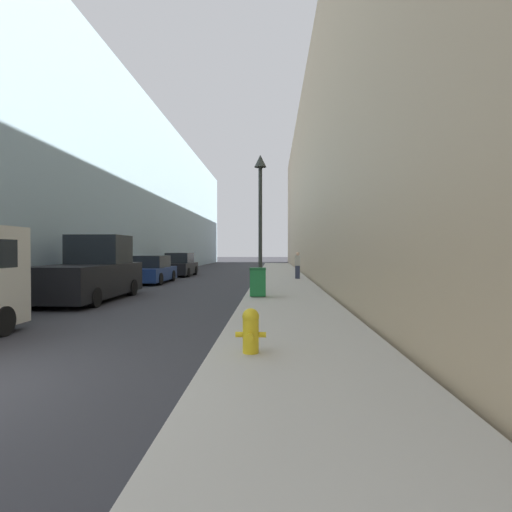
{
  "coord_description": "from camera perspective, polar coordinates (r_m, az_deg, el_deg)",
  "views": [
    {
      "loc": [
        4.52,
        -4.56,
        1.83
      ],
      "look_at": [
        3.57,
        17.42,
        1.5
      ],
      "focal_mm": 28.0,
      "sensor_mm": 36.0,
      "label": 1
    }
  ],
  "objects": [
    {
      "name": "trash_bin",
      "position": [
        14.64,
        0.28,
        -3.7
      ],
      "size": [
        0.58,
        0.62,
        1.06
      ],
      "color": "#1E7538",
      "rests_on": "sidewalk_right"
    },
    {
      "name": "sidewalk_right",
      "position": [
        22.64,
        3.8,
        -3.62
      ],
      "size": [
        3.18,
        60.0,
        0.12
      ],
      "color": "#B7B2A8",
      "rests_on": "ground"
    },
    {
      "name": "pedestrian_on_sidewalk",
      "position": [
        23.93,
        5.95,
        -1.33
      ],
      "size": [
        0.32,
        0.21,
        1.59
      ],
      "color": "#2D3347",
      "rests_on": "sidewalk_right"
    },
    {
      "name": "fire_hydrant",
      "position": [
        6.72,
        -0.77,
        -10.45
      ],
      "size": [
        0.51,
        0.39,
        0.74
      ],
      "color": "yellow",
      "rests_on": "sidewalk_right"
    },
    {
      "name": "pickup_truck",
      "position": [
        15.8,
        -22.55,
        -2.31
      ],
      "size": [
        2.24,
        5.46,
        2.39
      ],
      "color": "black",
      "rests_on": "ground"
    },
    {
      "name": "parked_sedan_far",
      "position": [
        28.62,
        -10.83,
        -1.33
      ],
      "size": [
        1.88,
        4.28,
        1.63
      ],
      "color": "black",
      "rests_on": "ground"
    },
    {
      "name": "building_left_glass",
      "position": [
        34.14,
        -23.06,
        8.15
      ],
      "size": [
        12.0,
        60.0,
        12.4
      ],
      "color": "#99B7C6",
      "rests_on": "ground"
    },
    {
      "name": "parked_sedan_near",
      "position": [
        22.81,
        -14.77,
        -2.01
      ],
      "size": [
        1.94,
        4.36,
        1.52
      ],
      "color": "navy",
      "rests_on": "ground"
    },
    {
      "name": "lamppost",
      "position": [
        16.89,
        0.62,
        7.81
      ],
      "size": [
        0.51,
        0.51,
        5.7
      ],
      "color": "#2D332D",
      "rests_on": "sidewalk_right"
    },
    {
      "name": "building_right_stone",
      "position": [
        32.09,
        17.56,
        10.38
      ],
      "size": [
        12.0,
        60.0,
        14.32
      ],
      "color": "tan",
      "rests_on": "ground"
    }
  ]
}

